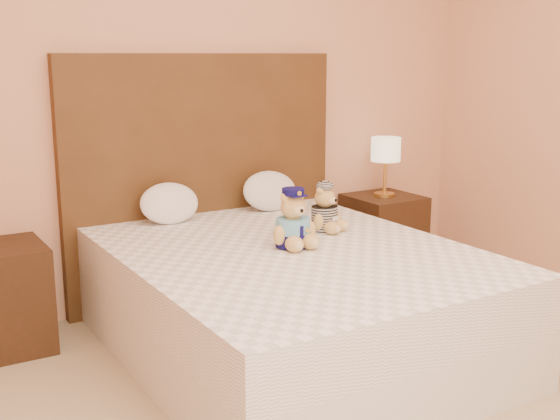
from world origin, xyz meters
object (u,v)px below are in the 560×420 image
object	(u,v)px
teddy_police	(293,218)
pillow_right	(270,189)
nightstand_left	(1,298)
pillow_left	(169,201)
teddy_prisoner	(325,208)
lamp	(386,152)
bed	(291,301)
nightstand_right	(383,235)

from	to	relation	value
teddy_police	pillow_right	bearing A→B (deg)	66.06
nightstand_left	pillow_left	bearing A→B (deg)	1.81
pillow_right	teddy_prisoner	bearing A→B (deg)	-91.66
lamp	teddy_prisoner	world-z (taller)	lamp
nightstand_left	pillow_right	distance (m)	1.66
lamp	pillow_left	bearing A→B (deg)	178.89
bed	teddy_police	distance (m)	0.42
nightstand_left	pillow_right	world-z (taller)	pillow_right
teddy_prisoner	pillow_left	world-z (taller)	teddy_prisoner
nightstand_left	lamp	xyz separation A→B (m)	(2.50, 0.00, 0.57)
pillow_left	pillow_right	distance (m)	0.67
pillow_left	lamp	bearing A→B (deg)	-1.11
teddy_police	teddy_prisoner	xyz separation A→B (m)	(0.32, 0.19, -0.02)
teddy_prisoner	nightstand_right	bearing A→B (deg)	11.16
nightstand_right	pillow_right	xyz separation A→B (m)	(-0.89, 0.03, 0.40)
pillow_right	bed	bearing A→B (deg)	-113.61
teddy_police	nightstand_right	bearing A→B (deg)	31.23
lamp	teddy_prisoner	size ratio (longest dim) A/B	1.56
pillow_left	teddy_prisoner	bearing A→B (deg)	-43.78
bed	nightstand_left	size ratio (longest dim) A/B	3.64
teddy_police	pillow_right	distance (m)	0.88
lamp	pillow_left	size ratio (longest dim) A/B	1.14
nightstand_left	lamp	world-z (taller)	lamp
nightstand_right	teddy_police	distance (m)	1.51
bed	pillow_right	size ratio (longest dim) A/B	5.43
pillow_right	pillow_left	bearing A→B (deg)	180.00
lamp	pillow_left	distance (m)	1.56
pillow_left	nightstand_left	bearing A→B (deg)	-178.19
teddy_police	bed	bearing A→B (deg)	-138.33
teddy_prisoner	pillow_right	world-z (taller)	pillow_right
lamp	pillow_right	world-z (taller)	lamp
nightstand_right	lamp	size ratio (longest dim) A/B	1.38
teddy_police	teddy_prisoner	size ratio (longest dim) A/B	1.16
pillow_left	nightstand_right	bearing A→B (deg)	-1.11
bed	nightstand_right	bearing A→B (deg)	32.62
nightstand_left	lamp	bearing A→B (deg)	0.00
pillow_right	lamp	bearing A→B (deg)	-1.94
nightstand_left	bed	bearing A→B (deg)	-32.62
lamp	pillow_right	bearing A→B (deg)	178.06
bed	lamp	world-z (taller)	lamp
bed	teddy_police	world-z (taller)	teddy_police
nightstand_left	pillow_left	xyz separation A→B (m)	(0.95, 0.03, 0.40)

